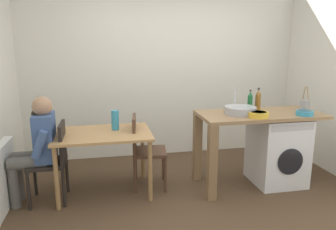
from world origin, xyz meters
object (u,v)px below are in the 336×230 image
object	(u,v)px
chair_opposite	(143,147)
bottle_squat_brown	(258,100)
dining_table	(103,141)
colander	(305,113)
utensil_crock	(305,105)
washing_machine	(277,150)
seated_person	(37,145)
vase	(115,120)
chair_person_seat	(54,158)
mixing_bowl	(258,114)
bottle_tall_green	(250,101)

from	to	relation	value
chair_opposite	bottle_squat_brown	bearing A→B (deg)	95.30
dining_table	colander	bearing A→B (deg)	-8.86
utensil_crock	chair_opposite	bearing A→B (deg)	175.70
bottle_squat_brown	utensil_crock	distance (m)	0.60
washing_machine	bottle_squat_brown	bearing A→B (deg)	144.20
seated_person	vase	bearing A→B (deg)	-76.81
seated_person	washing_machine	distance (m)	2.87
chair_person_seat	seated_person	bearing A→B (deg)	90.00
chair_opposite	utensil_crock	world-z (taller)	utensil_crock
chair_person_seat	mixing_bowl	world-z (taller)	mixing_bowl
bottle_squat_brown	colander	size ratio (longest dim) A/B	1.42
colander	vase	world-z (taller)	same
chair_opposite	vase	size ratio (longest dim) A/B	3.83
chair_person_seat	bottle_tall_green	world-z (taller)	bottle_tall_green
seated_person	mixing_bowl	size ratio (longest dim) A/B	5.16
colander	mixing_bowl	bearing A→B (deg)	178.03
seated_person	vase	world-z (taller)	seated_person
chair_opposite	bottle_tall_green	size ratio (longest dim) A/B	3.43
dining_table	seated_person	xyz separation A→B (m)	(-0.71, -0.10, 0.03)
chair_person_seat	bottle_tall_green	size ratio (longest dim) A/B	3.43
bottle_tall_green	chair_person_seat	bearing A→B (deg)	-177.03
washing_machine	utensil_crock	distance (m)	0.67
seated_person	colander	bearing A→B (deg)	-94.92
chair_person_seat	vase	distance (m)	0.80
chair_person_seat	colander	world-z (taller)	colander
bottle_squat_brown	vase	bearing A→B (deg)	177.21
chair_opposite	bottle_tall_green	world-z (taller)	bottle_tall_green
washing_machine	bottle_tall_green	size ratio (longest dim) A/B	3.28
chair_opposite	bottle_tall_green	distance (m)	1.45
colander	vase	bearing A→B (deg)	168.01
vase	colander	bearing A→B (deg)	-11.99
chair_opposite	chair_person_seat	bearing A→B (deg)	-74.03
dining_table	seated_person	distance (m)	0.71
washing_machine	vase	size ratio (longest dim) A/B	3.66
bottle_tall_green	bottle_squat_brown	world-z (taller)	bottle_squat_brown
washing_machine	colander	size ratio (longest dim) A/B	4.30
bottle_tall_green	mixing_bowl	distance (m)	0.38
bottle_squat_brown	vase	world-z (taller)	bottle_squat_brown
chair_person_seat	bottle_squat_brown	bearing A→B (deg)	-87.32
washing_machine	dining_table	bearing A→B (deg)	176.10
seated_person	colander	size ratio (longest dim) A/B	6.00
washing_machine	mixing_bowl	distance (m)	0.69
chair_person_seat	mixing_bowl	size ratio (longest dim) A/B	3.87
chair_opposite	mixing_bowl	world-z (taller)	mixing_bowl
dining_table	mixing_bowl	size ratio (longest dim) A/B	4.73
bottle_tall_green	utensil_crock	size ratio (longest dim) A/B	0.88
washing_machine	bottle_tall_green	bearing A→B (deg)	152.49
utensil_crock	bottle_squat_brown	bearing A→B (deg)	169.63
washing_machine	bottle_squat_brown	world-z (taller)	bottle_squat_brown
dining_table	vase	world-z (taller)	vase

